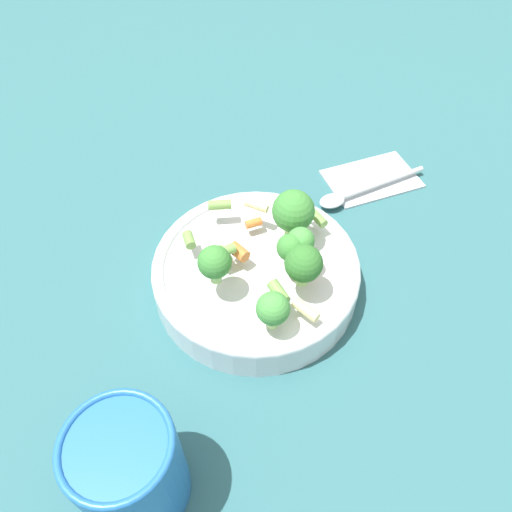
% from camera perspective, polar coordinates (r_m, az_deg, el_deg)
% --- Properties ---
extents(ground_plane, '(3.00, 3.00, 0.00)m').
position_cam_1_polar(ground_plane, '(0.60, 0.00, -3.43)').
color(ground_plane, '#2D6066').
extents(bowl, '(0.24, 0.24, 0.05)m').
position_cam_1_polar(bowl, '(0.58, 0.00, -1.96)').
color(bowl, silver).
rests_on(bowl, ground_plane).
extents(pasta_salad, '(0.18, 0.17, 0.07)m').
position_cam_1_polar(pasta_salad, '(0.52, 2.74, 1.03)').
color(pasta_salad, '#8CB766').
rests_on(pasta_salad, bowl).
extents(cup, '(0.09, 0.09, 0.12)m').
position_cam_1_polar(cup, '(0.45, -14.26, -22.44)').
color(cup, '#2366B2').
rests_on(cup, ground_plane).
extents(napkin, '(0.10, 0.14, 0.01)m').
position_cam_1_polar(napkin, '(0.74, 13.08, 8.67)').
color(napkin, '#B2BCC6').
rests_on(napkin, ground_plane).
extents(spoon, '(0.06, 0.17, 0.01)m').
position_cam_1_polar(spoon, '(0.70, 11.10, 7.07)').
color(spoon, silver).
rests_on(spoon, napkin).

